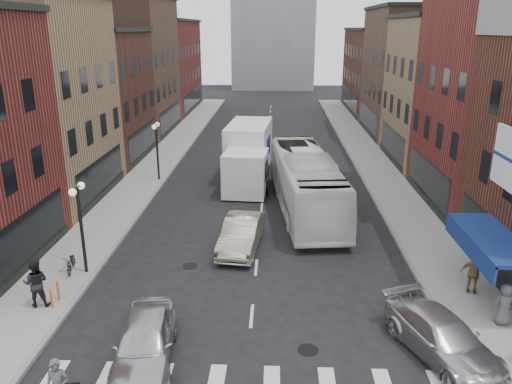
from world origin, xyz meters
TOP-DOWN VIEW (x-y plane):
  - ground at (0.00, 0.00)m, footprint 160.00×160.00m
  - sidewalk_left at (-8.50, 22.00)m, footprint 3.00×74.00m
  - sidewalk_right at (8.50, 22.00)m, footprint 3.00×74.00m
  - curb_left at (-7.00, 22.00)m, footprint 0.20×74.00m
  - curb_right at (7.00, 22.00)m, footprint 0.20×74.00m
  - bldg_left_mid_a at (-14.99, 14.00)m, footprint 10.30×10.20m
  - bldg_left_mid_b at (-14.99, 24.00)m, footprint 10.30×10.20m
  - bldg_left_far_a at (-14.99, 35.00)m, footprint 10.30×12.20m
  - bldg_left_far_b at (-14.99, 49.00)m, footprint 10.30×16.20m
  - bldg_right_mid_b at (14.99, 24.00)m, footprint 10.30×10.20m
  - bldg_right_far_a at (14.99, 35.00)m, footprint 10.30×12.20m
  - bldg_right_far_b at (14.99, 49.00)m, footprint 10.30×16.20m
  - awning_blue at (8.93, 2.50)m, footprint 1.80×5.00m
  - streetlamp_near at (-7.40, 4.00)m, footprint 0.32×1.22m
  - streetlamp_far at (-7.40, 18.00)m, footprint 0.32×1.22m
  - bike_rack at (-7.60, 1.30)m, footprint 0.08×0.68m
  - box_truck at (-1.11, 18.13)m, footprint 3.22×9.20m
  - transit_bus at (2.57, 12.55)m, footprint 4.19×12.67m
  - sedan_left_near at (-3.27, -1.87)m, footprint 2.38×4.75m
  - sedan_left_far at (-0.80, 6.99)m, footprint 2.18×4.91m
  - curb_car at (6.34, -1.12)m, footprint 3.59×5.19m
  - parked_bicycle at (-8.07, 4.06)m, footprint 0.85×1.60m
  - ped_left_solo at (-8.20, 1.18)m, footprint 1.01×0.69m
  - ped_right_b at (8.77, 2.85)m, footprint 1.14×0.88m
  - ped_right_c at (9.04, 0.65)m, footprint 0.81×0.56m

SIDE VIEW (x-z plane):
  - ground at x=0.00m, z-range 0.00..0.00m
  - curb_left at x=-7.00m, z-range -0.08..0.08m
  - curb_right at x=7.00m, z-range -0.08..0.08m
  - sidewalk_left at x=-8.50m, z-range 0.00..0.15m
  - sidewalk_right at x=8.50m, z-range 0.00..0.15m
  - parked_bicycle at x=-8.07m, z-range 0.15..0.95m
  - bike_rack at x=-7.60m, z-range 0.15..0.95m
  - curb_car at x=6.34m, z-range 0.00..1.39m
  - sedan_left_near at x=-3.27m, z-range 0.00..1.55m
  - sedan_left_far at x=-0.80m, z-range 0.00..1.57m
  - ped_right_c at x=9.04m, z-range 0.15..1.74m
  - ped_right_b at x=8.77m, z-range 0.15..1.89m
  - ped_left_solo at x=-8.20m, z-range 0.15..2.07m
  - transit_bus at x=2.57m, z-range 0.00..3.46m
  - box_truck at x=-1.11m, z-range -0.02..3.90m
  - awning_blue at x=8.93m, z-range 2.24..3.02m
  - streetlamp_near at x=-7.40m, z-range 0.86..4.97m
  - streetlamp_far at x=-7.40m, z-range 0.86..4.97m
  - bldg_right_far_b at x=14.99m, z-range 0.00..10.30m
  - bldg_left_mid_b at x=-14.99m, z-range 0.00..10.30m
  - bldg_left_far_b at x=-14.99m, z-range 0.00..11.30m
  - bldg_right_mid_b at x=14.99m, z-range 0.00..11.30m
  - bldg_right_far_a at x=14.99m, z-range 0.00..12.30m
  - bldg_left_mid_a at x=-14.99m, z-range 0.00..12.30m
  - bldg_left_far_a at x=-14.99m, z-range 0.00..13.30m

